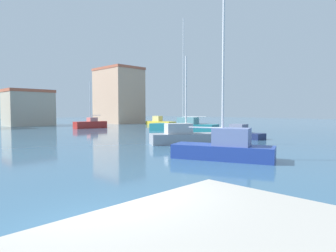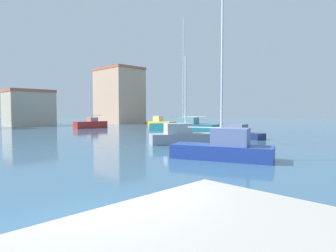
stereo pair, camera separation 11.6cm
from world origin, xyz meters
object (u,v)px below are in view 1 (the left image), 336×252
Objects in this scene: sailboat_grey_far_left at (184,136)px; sailboat_blue_outer_mooring at (225,147)px; sailboat_teal_near_pier at (184,126)px; sailboat_red_far_right at (91,124)px; motorboat_yellow_distant_north at (160,122)px; motorboat_navy_mid_harbor at (239,134)px.

sailboat_blue_outer_mooring is at bearing -121.84° from sailboat_grey_far_left.
sailboat_teal_near_pier reaches higher than sailboat_grey_far_left.
sailboat_blue_outer_mooring is at bearing -107.59° from sailboat_red_far_right.
sailboat_blue_outer_mooring is at bearing -128.39° from motorboat_yellow_distant_north.
motorboat_yellow_distant_north is at bearing 0.42° from sailboat_red_far_right.
sailboat_blue_outer_mooring is (-3.94, -6.34, 0.05)m from sailboat_grey_far_left.
sailboat_blue_outer_mooring is (-11.04, -5.82, 0.23)m from motorboat_navy_mid_harbor.
sailboat_blue_outer_mooring is at bearing -152.21° from motorboat_navy_mid_harbor.
motorboat_yellow_distant_north is (14.15, 0.10, -0.14)m from sailboat_red_far_right.
motorboat_navy_mid_harbor is 26.95m from motorboat_yellow_distant_north.
motorboat_navy_mid_harbor is 7.13m from sailboat_grey_far_left.
sailboat_red_far_right is 1.42× the size of motorboat_navy_mid_harbor.
motorboat_navy_mid_harbor is 12.49m from sailboat_blue_outer_mooring.
motorboat_navy_mid_harbor is 0.35× the size of sailboat_teal_near_pier.
motorboat_navy_mid_harbor is at bearing 27.79° from sailboat_blue_outer_mooring.
motorboat_yellow_distant_north is 17.18m from sailboat_teal_near_pier.
sailboat_blue_outer_mooring is at bearing -132.35° from sailboat_teal_near_pier.
sailboat_teal_near_pier is at bearing -123.59° from motorboat_yellow_distant_north.
sailboat_blue_outer_mooring reaches higher than sailboat_red_far_right.
sailboat_red_far_right is 23.83m from motorboat_navy_mid_harbor.
sailboat_red_far_right is at bearing 94.00° from motorboat_navy_mid_harbor.
motorboat_navy_mid_harbor is (1.66, -23.77, -0.20)m from sailboat_red_far_right.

